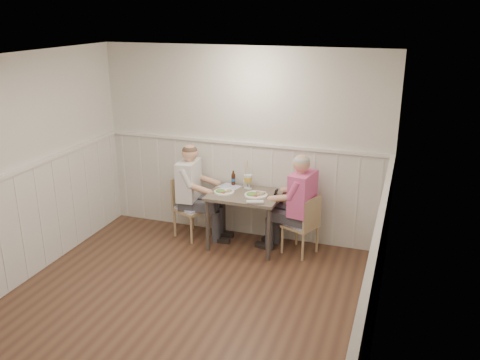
{
  "coord_description": "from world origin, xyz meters",
  "views": [
    {
      "loc": [
        2.13,
        -4.07,
        3.05
      ],
      "look_at": [
        0.18,
        1.64,
        1.0
      ],
      "focal_mm": 38.0,
      "sensor_mm": 36.0,
      "label": 1
    }
  ],
  "objects": [
    {
      "name": "ground_plane",
      "position": [
        0.0,
        0.0,
        0.0
      ],
      "size": [
        4.5,
        4.5,
        0.0
      ],
      "primitive_type": "plane",
      "color": "#472C1E"
    },
    {
      "name": "room_shell",
      "position": [
        0.0,
        0.0,
        1.52
      ],
      "size": [
        4.04,
        4.54,
        2.6
      ],
      "color": "silver",
      "rests_on": "ground"
    },
    {
      "name": "wainscot",
      "position": [
        0.0,
        0.69,
        0.69
      ],
      "size": [
        4.0,
        4.49,
        1.34
      ],
      "color": "silver",
      "rests_on": "ground"
    },
    {
      "name": "dining_table",
      "position": [
        0.18,
        1.84,
        0.65
      ],
      "size": [
        0.93,
        0.7,
        0.75
      ],
      "color": "#524940",
      "rests_on": "ground"
    },
    {
      "name": "chair_right",
      "position": [
        0.97,
        1.85,
        0.43
      ],
      "size": [
        0.49,
        0.49,
        0.8
      ],
      "color": "#9E8158",
      "rests_on": "ground"
    },
    {
      "name": "chair_left",
      "position": [
        -0.67,
        1.91,
        0.46
      ],
      "size": [
        0.52,
        0.52,
        0.84
      ],
      "color": "#9E8158",
      "rests_on": "ground"
    },
    {
      "name": "man_in_pink",
      "position": [
        0.9,
        1.86,
        0.57
      ],
      "size": [
        0.68,
        0.49,
        1.36
      ],
      "color": "#3F3F47",
      "rests_on": "ground"
    },
    {
      "name": "diner_cream",
      "position": [
        -0.6,
        1.89,
        0.57
      ],
      "size": [
        0.65,
        0.45,
        1.35
      ],
      "color": "#3F3F47",
      "rests_on": "ground"
    },
    {
      "name": "plate_man",
      "position": [
        0.33,
        1.8,
        0.77
      ],
      "size": [
        0.3,
        0.3,
        0.08
      ],
      "color": "white",
      "rests_on": "dining_table"
    },
    {
      "name": "plate_diner",
      "position": [
        -0.1,
        1.77,
        0.77
      ],
      "size": [
        0.27,
        0.27,
        0.07
      ],
      "color": "white",
      "rests_on": "dining_table"
    },
    {
      "name": "beer_glass_a",
      "position": [
        0.17,
        2.03,
        0.88
      ],
      "size": [
        0.08,
        0.08,
        0.2
      ],
      "color": "silver",
      "rests_on": "dining_table"
    },
    {
      "name": "beer_glass_b",
      "position": [
        0.13,
        2.05,
        0.87
      ],
      "size": [
        0.07,
        0.07,
        0.18
      ],
      "color": "silver",
      "rests_on": "dining_table"
    },
    {
      "name": "beer_bottle",
      "position": [
        -0.08,
        2.1,
        0.84
      ],
      "size": [
        0.06,
        0.06,
        0.2
      ],
      "color": "#32170C",
      "rests_on": "dining_table"
    },
    {
      "name": "rolled_napkin",
      "position": [
        0.41,
        1.53,
        0.77
      ],
      "size": [
        0.21,
        0.11,
        0.05
      ],
      "color": "white",
      "rests_on": "dining_table"
    },
    {
      "name": "grass_vase",
      "position": [
        0.09,
        2.11,
        0.93
      ],
      "size": [
        0.04,
        0.04,
        0.39
      ],
      "color": "silver",
      "rests_on": "dining_table"
    },
    {
      "name": "gingham_mat",
      "position": [
        -0.1,
        2.02,
        0.75
      ],
      "size": [
        0.33,
        0.29,
        0.01
      ],
      "color": "#6573C1",
      "rests_on": "dining_table"
    }
  ]
}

